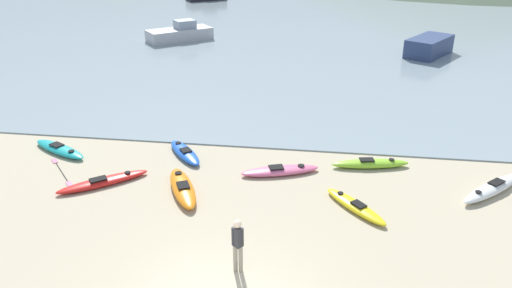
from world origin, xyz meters
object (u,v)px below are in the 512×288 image
(moored_boat_0, at_px, (180,33))
(kayak_on_sand_3, at_px, (493,188))
(kayak_on_sand_0, at_px, (370,164))
(person_near_foreground, at_px, (238,243))
(kayak_on_sand_1, at_px, (280,170))
(loose_paddle, at_px, (62,172))
(kayak_on_sand_6, at_px, (103,182))
(kayak_on_sand_5, at_px, (183,188))
(kayak_on_sand_4, at_px, (59,149))
(kayak_on_sand_7, at_px, (355,206))
(moored_boat_2, at_px, (429,46))
(kayak_on_sand_2, at_px, (185,152))

(moored_boat_0, bearing_deg, kayak_on_sand_3, -51.11)
(kayak_on_sand_0, bearing_deg, person_near_foreground, -120.04)
(kayak_on_sand_1, height_order, loose_paddle, kayak_on_sand_1)
(kayak_on_sand_3, height_order, kayak_on_sand_6, kayak_on_sand_3)
(moored_boat_0, bearing_deg, kayak_on_sand_0, -56.68)
(kayak_on_sand_5, bearing_deg, kayak_on_sand_6, 177.67)
(kayak_on_sand_4, distance_m, loose_paddle, 2.02)
(kayak_on_sand_7, bearing_deg, kayak_on_sand_5, 176.94)
(kayak_on_sand_3, bearing_deg, kayak_on_sand_4, 176.65)
(kayak_on_sand_0, xyz_separation_m, kayak_on_sand_7, (-0.72, -3.32, -0.03))
(kayak_on_sand_3, height_order, kayak_on_sand_7, kayak_on_sand_3)
(kayak_on_sand_1, bearing_deg, person_near_foreground, -95.61)
(kayak_on_sand_0, relative_size, kayak_on_sand_3, 1.06)
(person_near_foreground, distance_m, moored_boat_0, 29.73)
(kayak_on_sand_3, relative_size, kayak_on_sand_4, 0.96)
(kayak_on_sand_4, relative_size, kayak_on_sand_7, 1.21)
(kayak_on_sand_1, distance_m, kayak_on_sand_5, 3.88)
(kayak_on_sand_0, bearing_deg, moored_boat_2, 74.07)
(kayak_on_sand_0, height_order, loose_paddle, kayak_on_sand_0)
(kayak_on_sand_3, height_order, loose_paddle, kayak_on_sand_3)
(kayak_on_sand_4, xyz_separation_m, loose_paddle, (1.00, -1.75, -0.13))
(kayak_on_sand_0, relative_size, kayak_on_sand_7, 1.24)
(kayak_on_sand_2, height_order, kayak_on_sand_3, kayak_on_sand_3)
(kayak_on_sand_4, xyz_separation_m, person_near_foreground, (8.90, -6.71, 0.82))
(kayak_on_sand_4, height_order, moored_boat_2, moored_boat_2)
(kayak_on_sand_7, height_order, person_near_foreground, person_near_foreground)
(kayak_on_sand_7, xyz_separation_m, moored_boat_0, (-13.08, 24.31, 0.49))
(kayak_on_sand_2, bearing_deg, kayak_on_sand_5, -75.91)
(kayak_on_sand_1, xyz_separation_m, kayak_on_sand_4, (-9.49, 0.66, 0.00))
(kayak_on_sand_4, bearing_deg, moored_boat_0, 92.09)
(kayak_on_sand_4, relative_size, person_near_foreground, 1.83)
(kayak_on_sand_2, xyz_separation_m, kayak_on_sand_7, (6.91, -3.32, -0.02))
(kayak_on_sand_0, height_order, kayak_on_sand_7, kayak_on_sand_0)
(kayak_on_sand_4, xyz_separation_m, moored_boat_0, (-0.78, 21.39, 0.48))
(kayak_on_sand_5, relative_size, person_near_foreground, 1.86)
(kayak_on_sand_6, xyz_separation_m, person_near_foreground, (5.86, -4.25, 0.84))
(kayak_on_sand_4, height_order, moored_boat_0, moored_boat_0)
(kayak_on_sand_4, relative_size, loose_paddle, 1.39)
(kayak_on_sand_5, distance_m, loose_paddle, 5.21)
(kayak_on_sand_7, height_order, moored_boat_0, moored_boat_0)
(kayak_on_sand_2, distance_m, kayak_on_sand_3, 11.99)
(kayak_on_sand_0, distance_m, loose_paddle, 12.21)
(kayak_on_sand_6, bearing_deg, kayak_on_sand_3, 5.81)
(moored_boat_0, distance_m, loose_paddle, 23.21)
(kayak_on_sand_0, xyz_separation_m, moored_boat_0, (-13.80, 20.99, 0.46))
(kayak_on_sand_3, bearing_deg, kayak_on_sand_5, -171.96)
(kayak_on_sand_7, relative_size, moored_boat_0, 0.48)
(person_near_foreground, height_order, moored_boat_0, person_near_foreground)
(person_near_foreground, bearing_deg, moored_boat_0, 109.01)
(kayak_on_sand_2, xyz_separation_m, moored_boat_2, (12.98, 18.75, 0.57))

